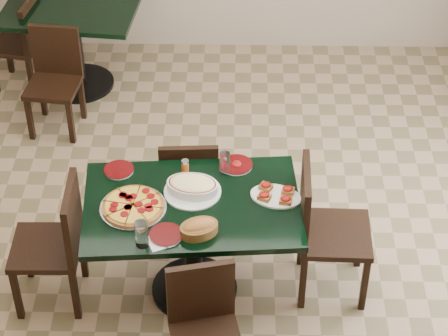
{
  "coord_description": "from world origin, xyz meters",
  "views": [
    {
      "loc": [
        0.17,
        -4.08,
        4.18
      ],
      "look_at": [
        0.09,
        0.0,
        0.81
      ],
      "focal_mm": 70.0,
      "sensor_mm": 36.0,
      "label": 1
    }
  ],
  "objects_px": {
    "back_table": "(73,31)",
    "pepperoni_pizza": "(133,206)",
    "back_chair_left": "(23,39)",
    "bruschetta_platter": "(276,194)",
    "back_chair_near": "(55,74)",
    "main_table": "(193,226)",
    "bread_basket": "(199,228)",
    "chair_near": "(204,324)",
    "chair_right": "(322,225)",
    "chair_far": "(190,182)",
    "chair_left": "(58,239)",
    "lasagna_casserole": "(192,186)"
  },
  "relations": [
    {
      "from": "bruschetta_platter",
      "to": "back_chair_near",
      "type": "bearing_deg",
      "value": 149.68
    },
    {
      "from": "main_table",
      "to": "back_chair_left",
      "type": "relative_size",
      "value": 1.65
    },
    {
      "from": "main_table",
      "to": "back_chair_left",
      "type": "height_order",
      "value": "back_chair_left"
    },
    {
      "from": "chair_left",
      "to": "back_chair_near",
      "type": "xyz_separation_m",
      "value": [
        -0.34,
        1.86,
        -0.04
      ]
    },
    {
      "from": "back_table",
      "to": "chair_near",
      "type": "xyz_separation_m",
      "value": [
        1.18,
        -2.99,
        -0.08
      ]
    },
    {
      "from": "back_chair_left",
      "to": "chair_left",
      "type": "bearing_deg",
      "value": 25.66
    },
    {
      "from": "back_table",
      "to": "lasagna_casserole",
      "type": "distance_m",
      "value": 2.5
    },
    {
      "from": "chair_far",
      "to": "main_table",
      "type": "bearing_deg",
      "value": 91.79
    },
    {
      "from": "chair_near",
      "to": "back_table",
      "type": "bearing_deg",
      "value": 99.17
    },
    {
      "from": "chair_left",
      "to": "lasagna_casserole",
      "type": "distance_m",
      "value": 0.88
    },
    {
      "from": "main_table",
      "to": "bread_basket",
      "type": "height_order",
      "value": "bread_basket"
    },
    {
      "from": "back_table",
      "to": "back_chair_left",
      "type": "relative_size",
      "value": 1.4
    },
    {
      "from": "chair_left",
      "to": "lasagna_casserole",
      "type": "relative_size",
      "value": 2.6
    },
    {
      "from": "back_chair_near",
      "to": "bruschetta_platter",
      "type": "height_order",
      "value": "back_chair_near"
    },
    {
      "from": "main_table",
      "to": "chair_near",
      "type": "relative_size",
      "value": 1.65
    },
    {
      "from": "bruschetta_platter",
      "to": "chair_right",
      "type": "bearing_deg",
      "value": 17.02
    },
    {
      "from": "pepperoni_pizza",
      "to": "bruschetta_platter",
      "type": "height_order",
      "value": "bruschetta_platter"
    },
    {
      "from": "chair_near",
      "to": "pepperoni_pizza",
      "type": "height_order",
      "value": "chair_near"
    },
    {
      "from": "main_table",
      "to": "pepperoni_pizza",
      "type": "relative_size",
      "value": 3.4
    },
    {
      "from": "chair_far",
      "to": "chair_near",
      "type": "height_order",
      "value": "same"
    },
    {
      "from": "chair_far",
      "to": "chair_near",
      "type": "distance_m",
      "value": 1.22
    },
    {
      "from": "back_chair_left",
      "to": "bread_basket",
      "type": "height_order",
      "value": "bread_basket"
    },
    {
      "from": "back_chair_near",
      "to": "pepperoni_pizza",
      "type": "height_order",
      "value": "back_chair_near"
    },
    {
      "from": "lasagna_casserole",
      "to": "chair_left",
      "type": "bearing_deg",
      "value": -158.94
    },
    {
      "from": "back_chair_left",
      "to": "bruschetta_platter",
      "type": "bearing_deg",
      "value": 50.93
    },
    {
      "from": "main_table",
      "to": "back_chair_left",
      "type": "bearing_deg",
      "value": 118.5
    },
    {
      "from": "back_table",
      "to": "chair_far",
      "type": "height_order",
      "value": "chair_far"
    },
    {
      "from": "main_table",
      "to": "chair_right",
      "type": "bearing_deg",
      "value": 0.39
    },
    {
      "from": "pepperoni_pizza",
      "to": "chair_left",
      "type": "bearing_deg",
      "value": -178.89
    },
    {
      "from": "lasagna_casserole",
      "to": "chair_right",
      "type": "bearing_deg",
      "value": 7.55
    },
    {
      "from": "back_chair_near",
      "to": "lasagna_casserole",
      "type": "xyz_separation_m",
      "value": [
        1.15,
        -1.7,
        0.34
      ]
    },
    {
      "from": "chair_far",
      "to": "pepperoni_pizza",
      "type": "bearing_deg",
      "value": 60.68
    },
    {
      "from": "back_table",
      "to": "pepperoni_pizza",
      "type": "bearing_deg",
      "value": -66.86
    },
    {
      "from": "chair_near",
      "to": "lasagna_casserole",
      "type": "distance_m",
      "value": 0.84
    },
    {
      "from": "back_chair_left",
      "to": "bread_basket",
      "type": "relative_size",
      "value": 3.06
    },
    {
      "from": "chair_far",
      "to": "lasagna_casserole",
      "type": "bearing_deg",
      "value": 92.79
    },
    {
      "from": "chair_right",
      "to": "back_table",
      "type": "bearing_deg",
      "value": 40.97
    },
    {
      "from": "chair_left",
      "to": "lasagna_casserole",
      "type": "bearing_deg",
      "value": 100.15
    },
    {
      "from": "back_table",
      "to": "back_chair_left",
      "type": "distance_m",
      "value": 0.43
    },
    {
      "from": "chair_left",
      "to": "lasagna_casserole",
      "type": "xyz_separation_m",
      "value": [
        0.81,
        0.16,
        0.3
      ]
    },
    {
      "from": "bread_basket",
      "to": "back_chair_near",
      "type": "bearing_deg",
      "value": 98.22
    },
    {
      "from": "chair_far",
      "to": "bruschetta_platter",
      "type": "bearing_deg",
      "value": 134.91
    },
    {
      "from": "chair_left",
      "to": "pepperoni_pizza",
      "type": "relative_size",
      "value": 2.27
    },
    {
      "from": "chair_right",
      "to": "chair_left",
      "type": "bearing_deg",
      "value": 96.07
    },
    {
      "from": "main_table",
      "to": "chair_near",
      "type": "xyz_separation_m",
      "value": [
        0.09,
        -0.66,
        -0.12
      ]
    },
    {
      "from": "pepperoni_pizza",
      "to": "lasagna_casserole",
      "type": "relative_size",
      "value": 1.14
    },
    {
      "from": "main_table",
      "to": "chair_right",
      "type": "distance_m",
      "value": 0.79
    },
    {
      "from": "bread_basket",
      "to": "chair_right",
      "type": "bearing_deg",
      "value": 1.37
    },
    {
      "from": "chair_far",
      "to": "bruschetta_platter",
      "type": "relative_size",
      "value": 2.3
    },
    {
      "from": "bruschetta_platter",
      "to": "pepperoni_pizza",
      "type": "bearing_deg",
      "value": -156.01
    }
  ]
}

